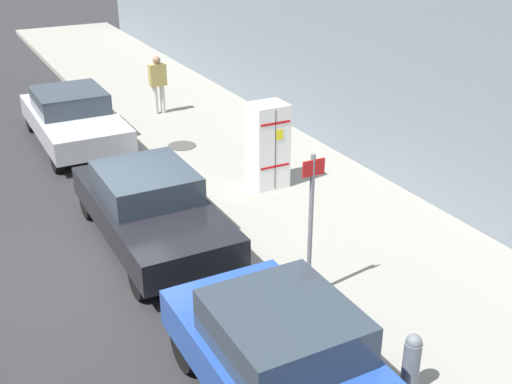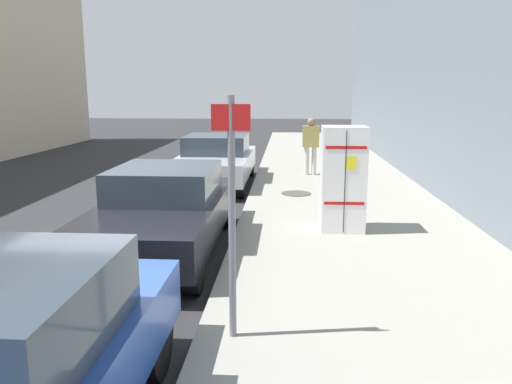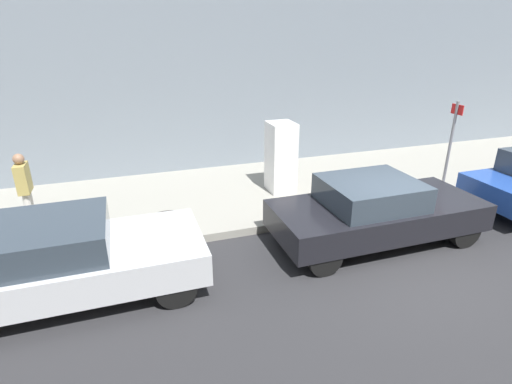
{
  "view_description": "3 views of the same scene",
  "coord_description": "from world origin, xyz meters",
  "px_view_note": "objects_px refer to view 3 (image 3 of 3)",
  "views": [
    {
      "loc": [
        2.4,
        10.02,
        5.8
      ],
      "look_at": [
        -2.3,
        1.14,
        1.18
      ],
      "focal_mm": 45.0,
      "sensor_mm": 36.0,
      "label": 1
    },
    {
      "loc": [
        -2.75,
        7.56,
        2.57
      ],
      "look_at": [
        -2.24,
        -0.34,
        0.96
      ],
      "focal_mm": 35.0,
      "sensor_mm": 36.0,
      "label": 2
    },
    {
      "loc": [
        5.45,
        -4.78,
        4.1
      ],
      "look_at": [
        -1.9,
        -2.29,
        0.97
      ],
      "focal_mm": 28.0,
      "sensor_mm": 36.0,
      "label": 3
    }
  ],
  "objects_px": {
    "fire_hydrant": "(512,167)",
    "pedestrian_walking_far": "(25,186)",
    "discarded_refrigerator": "(281,157)",
    "parked_sedan_silver": "(62,259)",
    "parked_sedan_dark": "(375,210)",
    "street_sign_post": "(451,143)"
  },
  "relations": [
    {
      "from": "fire_hydrant",
      "to": "pedestrian_walking_far",
      "type": "distance_m",
      "value": 12.28
    },
    {
      "from": "discarded_refrigerator",
      "to": "pedestrian_walking_far",
      "type": "relative_size",
      "value": 1.1
    },
    {
      "from": "fire_hydrant",
      "to": "parked_sedan_silver",
      "type": "height_order",
      "value": "parked_sedan_silver"
    },
    {
      "from": "pedestrian_walking_far",
      "to": "parked_sedan_silver",
      "type": "relative_size",
      "value": 0.37
    },
    {
      "from": "discarded_refrigerator",
      "to": "parked_sedan_dark",
      "type": "relative_size",
      "value": 0.42
    },
    {
      "from": "parked_sedan_silver",
      "to": "street_sign_post",
      "type": "bearing_deg",
      "value": 99.16
    },
    {
      "from": "fire_hydrant",
      "to": "parked_sedan_dark",
      "type": "bearing_deg",
      "value": -75.04
    },
    {
      "from": "discarded_refrigerator",
      "to": "parked_sedan_silver",
      "type": "height_order",
      "value": "discarded_refrigerator"
    },
    {
      "from": "fire_hydrant",
      "to": "pedestrian_walking_far",
      "type": "bearing_deg",
      "value": -95.48
    },
    {
      "from": "discarded_refrigerator",
      "to": "parked_sedan_dark",
      "type": "xyz_separation_m",
      "value": [
        2.92,
        0.91,
        -0.37
      ]
    },
    {
      "from": "street_sign_post",
      "to": "parked_sedan_silver",
      "type": "height_order",
      "value": "street_sign_post"
    },
    {
      "from": "pedestrian_walking_far",
      "to": "parked_sedan_dark",
      "type": "relative_size",
      "value": 0.38
    },
    {
      "from": "discarded_refrigerator",
      "to": "pedestrian_walking_far",
      "type": "distance_m",
      "value": 5.87
    },
    {
      "from": "street_sign_post",
      "to": "parked_sedan_dark",
      "type": "relative_size",
      "value": 0.54
    },
    {
      "from": "street_sign_post",
      "to": "parked_sedan_silver",
      "type": "distance_m",
      "value": 9.11
    },
    {
      "from": "discarded_refrigerator",
      "to": "street_sign_post",
      "type": "relative_size",
      "value": 0.77
    },
    {
      "from": "fire_hydrant",
      "to": "parked_sedan_dark",
      "type": "distance_m",
      "value": 5.64
    },
    {
      "from": "fire_hydrant",
      "to": "discarded_refrigerator",
      "type": "bearing_deg",
      "value": -103.02
    },
    {
      "from": "discarded_refrigerator",
      "to": "pedestrian_walking_far",
      "type": "bearing_deg",
      "value": -87.08
    },
    {
      "from": "discarded_refrigerator",
      "to": "parked_sedan_silver",
      "type": "xyz_separation_m",
      "value": [
        2.92,
        -4.96,
        -0.37
      ]
    },
    {
      "from": "discarded_refrigerator",
      "to": "fire_hydrant",
      "type": "relative_size",
      "value": 2.18
    },
    {
      "from": "discarded_refrigerator",
      "to": "street_sign_post",
      "type": "xyz_separation_m",
      "value": [
        1.48,
        4.0,
        0.42
      ]
    }
  ]
}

